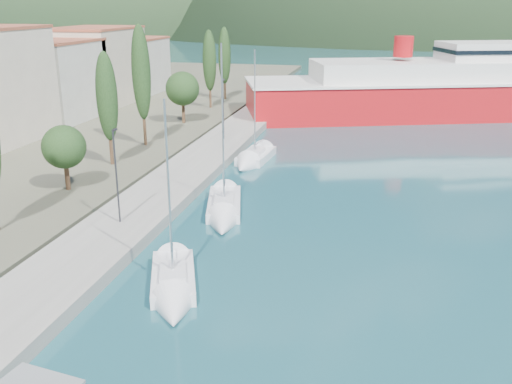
# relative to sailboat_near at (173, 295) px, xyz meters

# --- Properties ---
(ground) EXTENTS (1400.00, 1400.00, 0.00)m
(ground) POSITION_rel_sailboat_near_xyz_m (2.54, 113.48, -0.29)
(ground) COLOR #1E515A
(quay) EXTENTS (5.00, 88.00, 0.80)m
(quay) POSITION_rel_sailboat_near_xyz_m (-6.46, 19.48, 0.11)
(quay) COLOR gray
(quay) RESTS_ON ground
(town_buildings) EXTENTS (9.20, 69.20, 11.30)m
(town_buildings) POSITION_rel_sailboat_near_xyz_m (-29.46, 30.38, 5.27)
(town_buildings) COLOR beige
(town_buildings) RESTS_ON land_strip
(tree_row) EXTENTS (3.91, 62.04, 11.65)m
(tree_row) POSITION_rel_sailboat_near_xyz_m (-13.41, 27.07, 5.72)
(tree_row) COLOR #47301E
(tree_row) RESTS_ON land_strip
(lamp_posts) EXTENTS (0.15, 44.66, 6.06)m
(lamp_posts) POSITION_rel_sailboat_near_xyz_m (-6.46, 8.73, 3.79)
(lamp_posts) COLOR #2D2D33
(lamp_posts) RESTS_ON quay
(sailboat_near) EXTENTS (4.79, 7.83, 10.82)m
(sailboat_near) POSITION_rel_sailboat_near_xyz_m (0.00, 0.00, 0.00)
(sailboat_near) COLOR silver
(sailboat_near) RESTS_ON ground
(sailboat_mid) EXTENTS (4.41, 9.07, 12.63)m
(sailboat_mid) POSITION_rel_sailboat_near_xyz_m (-0.68, 11.38, 0.01)
(sailboat_mid) COLOR silver
(sailboat_mid) RESTS_ON ground
(sailboat_far) EXTENTS (3.01, 7.79, 11.21)m
(sailboat_far) POSITION_rel_sailboat_near_xyz_m (-2.14, 25.12, 0.02)
(sailboat_far) COLOR silver
(sailboat_far) RESTS_ON ground
(ferry) EXTENTS (54.76, 28.61, 10.73)m
(ferry) POSITION_rel_sailboat_near_xyz_m (18.44, 54.53, 2.97)
(ferry) COLOR #B41016
(ferry) RESTS_ON ground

